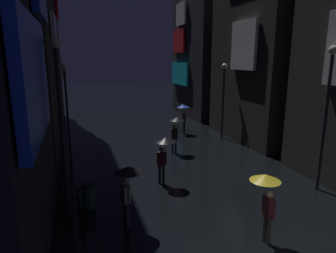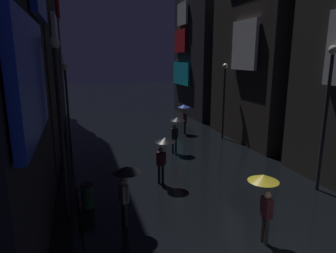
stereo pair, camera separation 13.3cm
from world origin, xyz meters
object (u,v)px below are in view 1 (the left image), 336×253
streetlamp_left_far (66,95)px  trash_bin (88,196)px  streetlamp_right_far (223,92)px  streetlamp_right_near (327,103)px  pedestrian_midstreet_centre_yellow (266,189)px  streetlamp_left_near (61,111)px  pedestrian_foreground_left_black (164,147)px  pedestrian_foreground_right_black (176,125)px  bicycle_parked_at_storefront (81,210)px  pedestrian_far_right_blue (183,111)px  pedestrian_near_crossing_black (127,180)px

streetlamp_left_far → trash_bin: bearing=-85.4°
streetlamp_right_far → streetlamp_right_near: (0.00, -8.62, 0.46)m
pedestrian_midstreet_centre_yellow → streetlamp_left_far: (-5.62, 12.40, 1.53)m
streetlamp_left_near → streetlamp_right_near: 10.04m
pedestrian_foreground_left_black → pedestrian_foreground_right_black: bearing=64.3°
pedestrian_midstreet_centre_yellow → trash_bin: 6.27m
pedestrian_midstreet_centre_yellow → streetlamp_left_near: bearing=149.2°
bicycle_parked_at_storefront → trash_bin: bearing=70.9°
streetlamp_left_near → streetlamp_right_far: bearing=37.7°
streetlamp_left_far → streetlamp_left_near: bearing=-90.0°
streetlamp_left_near → streetlamp_right_near: bearing=-5.2°
streetlamp_right_near → trash_bin: bearing=172.4°
pedestrian_far_right_blue → streetlamp_right_near: streetlamp_right_near is taller
pedestrian_far_right_blue → trash_bin: pedestrian_far_right_blue is taller
pedestrian_far_right_blue → streetlamp_right_far: (2.07, -2.03, 1.53)m
pedestrian_foreground_left_black → streetlamp_left_near: (-3.99, -1.56, 2.08)m
pedestrian_foreground_left_black → streetlamp_left_far: bearing=118.1°
streetlamp_right_near → streetlamp_right_far: bearing=90.0°
pedestrian_midstreet_centre_yellow → pedestrian_foreground_left_black: bearing=108.4°
streetlamp_right_near → streetlamp_left_far: streetlamp_right_near is taller
streetlamp_right_near → streetlamp_left_far: bearing=135.1°
bicycle_parked_at_storefront → streetlamp_right_near: bearing=-2.2°
pedestrian_foreground_right_black → pedestrian_near_crossing_black: size_ratio=1.00×
streetlamp_left_near → streetlamp_left_far: streetlamp_left_near is taller
streetlamp_left_near → bicycle_parked_at_storefront: bearing=-52.9°
pedestrian_foreground_right_black → pedestrian_near_crossing_black: 8.07m
streetlamp_left_far → pedestrian_near_crossing_black: bearing=-79.8°
streetlamp_right_far → pedestrian_midstreet_centre_yellow: bearing=-111.6°
pedestrian_foreground_left_black → pedestrian_midstreet_centre_yellow: same height
pedestrian_near_crossing_black → streetlamp_left_far: streetlamp_left_far is taller
bicycle_parked_at_storefront → streetlamp_right_near: 10.15m
streetlamp_left_near → streetlamp_right_near: (10.00, -0.90, -0.09)m
pedestrian_near_crossing_black → streetlamp_right_far: bearing=48.3°
bicycle_parked_at_storefront → pedestrian_midstreet_centre_yellow: bearing=-28.4°
pedestrian_foreground_right_black → bicycle_parked_at_storefront: bearing=-132.2°
pedestrian_midstreet_centre_yellow → pedestrian_near_crossing_black: 4.22m
pedestrian_near_crossing_black → streetlamp_right_far: size_ratio=0.42×
pedestrian_near_crossing_black → trash_bin: bearing=124.0°
pedestrian_foreground_left_black → trash_bin: 3.71m
pedestrian_far_right_blue → pedestrian_near_crossing_black: size_ratio=1.00×
pedestrian_far_right_blue → streetlamp_left_near: size_ratio=0.35×
pedestrian_midstreet_centre_yellow → streetlamp_right_near: (4.38, 2.45, 1.98)m
pedestrian_midstreet_centre_yellow → streetlamp_right_far: streetlamp_right_far is taller
bicycle_parked_at_storefront → streetlamp_left_far: streetlamp_left_far is taller
streetlamp_right_far → streetlamp_left_near: size_ratio=0.83×
streetlamp_right_near → streetlamp_left_far: size_ratio=1.16×
pedestrian_foreground_right_black → pedestrian_midstreet_centre_yellow: bearing=-92.0°
bicycle_parked_at_storefront → streetlamp_left_near: (-0.40, 0.53, 3.36)m
pedestrian_far_right_blue → pedestrian_foreground_right_black: bearing=-115.6°
streetlamp_right_near → trash_bin: size_ratio=6.33×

